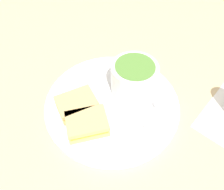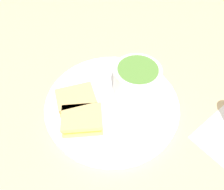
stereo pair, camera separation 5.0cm
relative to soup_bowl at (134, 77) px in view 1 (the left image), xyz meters
name	(u,v)px [view 1 (the left image)]	position (x,y,z in m)	size (l,w,h in m)	color
ground_plane	(112,105)	(-0.06, 0.03, -0.06)	(2.40, 2.40, 0.00)	#D1B27F
plate	(112,103)	(-0.06, 0.03, -0.05)	(0.32, 0.32, 0.02)	white
soup_bowl	(134,77)	(0.00, 0.00, 0.00)	(0.11, 0.11, 0.07)	white
spoon	(158,105)	(-0.02, -0.07, -0.03)	(0.11, 0.03, 0.01)	silver
sandwich_half_near	(77,104)	(-0.12, 0.09, -0.02)	(0.11, 0.10, 0.03)	tan
sandwich_half_far	(87,124)	(-0.15, 0.04, -0.02)	(0.10, 0.11, 0.03)	tan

